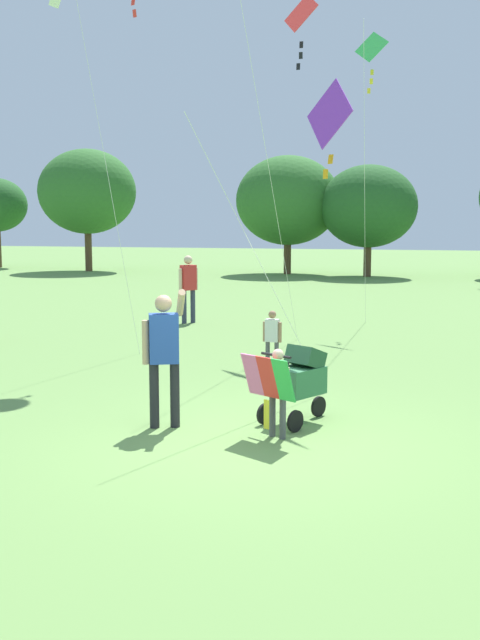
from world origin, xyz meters
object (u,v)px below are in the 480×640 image
object	(u,v)px
child_with_butterfly_kite	(276,384)
kite_orange_delta	(299,24)
person_red_shirt	(272,336)
stroller	(300,377)
kite_blue_high	(371,57)
person_couple_left	(188,283)
kite_adult_black	(327,120)
person_adult_flyer	(164,348)

from	to	relation	value
child_with_butterfly_kite	kite_orange_delta	distance (m)	9.76
kite_orange_delta	person_red_shirt	size ratio (longest dim) A/B	6.91
stroller	kite_blue_high	size ratio (longest dim) A/B	0.15
person_red_shirt	person_couple_left	distance (m)	6.57
kite_orange_delta	person_couple_left	bearing A→B (deg)	147.38
kite_orange_delta	kite_adult_black	bearing A→B (deg)	-74.98
child_with_butterfly_kite	person_couple_left	bearing A→B (deg)	114.39
person_adult_flyer	kite_blue_high	world-z (taller)	kite_blue_high
kite_orange_delta	kite_blue_high	world-z (taller)	kite_orange_delta
person_adult_flyer	kite_adult_black	world-z (taller)	kite_adult_black
kite_adult_black	kite_orange_delta	world-z (taller)	kite_orange_delta
kite_adult_black	person_red_shirt	distance (m)	3.95
stroller	kite_blue_high	bearing A→B (deg)	90.48
stroller	person_red_shirt	distance (m)	3.39
child_with_butterfly_kite	kite_adult_black	world-z (taller)	kite_adult_black
stroller	person_couple_left	xyz separation A→B (m)	(-4.51, 8.80, 0.42)
kite_orange_delta	kite_blue_high	size ratio (longest dim) A/B	1.01
kite_adult_black	kite_orange_delta	distance (m)	5.86
person_adult_flyer	stroller	size ratio (longest dim) A/B	1.65
child_with_butterfly_kite	person_red_shirt	bearing A→B (deg)	102.91
child_with_butterfly_kite	kite_adult_black	bearing A→B (deg)	85.19
child_with_butterfly_kite	stroller	distance (m)	0.82
stroller	kite_blue_high	distance (m)	11.67
child_with_butterfly_kite	person_couple_left	distance (m)	10.56
child_with_butterfly_kite	kite_orange_delta	size ratio (longest dim) A/B	0.15
kite_adult_black	person_red_shirt	world-z (taller)	kite_adult_black
kite_orange_delta	child_with_butterfly_kite	bearing A→B (deg)	-81.38
person_couple_left	stroller	bearing A→B (deg)	-62.86
person_couple_left	person_adult_flyer	bearing A→B (deg)	-73.16
person_red_shirt	person_adult_flyer	bearing A→B (deg)	-98.24
person_adult_flyer	person_red_shirt	xyz separation A→B (m)	(0.56, 3.89, -0.40)
person_couple_left	kite_adult_black	bearing A→B (deg)	-57.27
kite_blue_high	person_red_shirt	world-z (taller)	kite_blue_high
person_couple_left	child_with_butterfly_kite	bearing A→B (deg)	-65.61
kite_adult_black	person_red_shirt	size ratio (longest dim) A/B	4.39
stroller	kite_orange_delta	bearing A→B (deg)	100.91
kite_adult_black	kite_blue_high	bearing A→B (deg)	90.96
child_with_butterfly_kite	kite_orange_delta	bearing A→B (deg)	98.62
stroller	kite_blue_high	xyz separation A→B (m)	(-0.08, 9.98, 6.04)
kite_adult_black	kite_orange_delta	size ratio (longest dim) A/B	0.64
person_adult_flyer	person_couple_left	size ratio (longest dim) A/B	1.03
kite_blue_high	person_couple_left	xyz separation A→B (m)	(-4.43, -1.18, -5.62)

